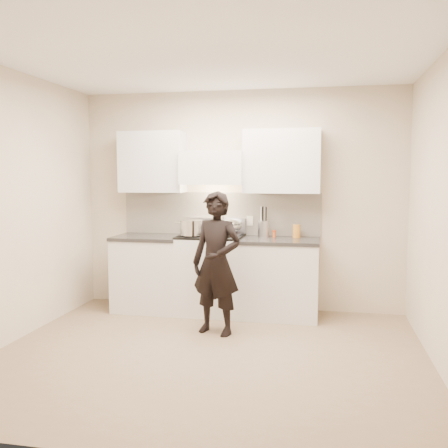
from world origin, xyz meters
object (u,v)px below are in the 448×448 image
object	(u,v)px
counter_right	(280,278)
utensil_crock	(264,227)
wok	(229,226)
person	(216,263)
stove	(211,274)

from	to	relation	value
counter_right	utensil_crock	xyz separation A→B (m)	(-0.21, 0.17, 0.57)
counter_right	wok	world-z (taller)	wok
counter_right	person	world-z (taller)	person
utensil_crock	person	distance (m)	1.07
counter_right	wok	bearing A→B (deg)	169.77
stove	counter_right	world-z (taller)	stove
stove	counter_right	bearing A→B (deg)	0.00
stove	utensil_crock	size ratio (longest dim) A/B	2.62
counter_right	wok	size ratio (longest dim) A/B	2.26
counter_right	person	size ratio (longest dim) A/B	0.61
counter_right	wok	xyz separation A→B (m)	(-0.63, 0.11, 0.59)
utensil_crock	wok	bearing A→B (deg)	-171.69
wok	person	xyz separation A→B (m)	(0.04, -0.89, -0.30)
counter_right	stove	bearing A→B (deg)	-180.00
wok	stove	bearing A→B (deg)	-150.30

